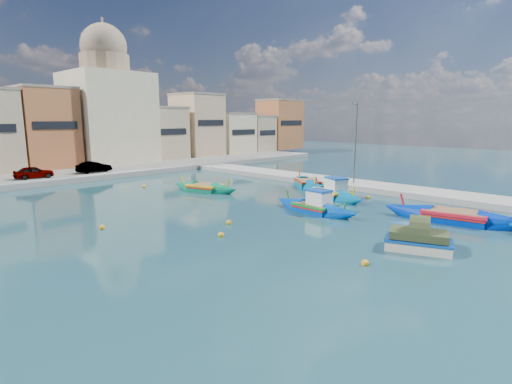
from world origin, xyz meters
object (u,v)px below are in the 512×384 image
tender_near (418,241)px  luzzu_cyan_mid (307,184)px  church_block (108,105)px  luzzu_turquoise_cabin (333,193)px  quay_street_lamp (355,143)px  luzzu_blue_cabin (315,208)px  luzzu_blue_south (454,218)px  luzzu_green (204,189)px

tender_near → luzzu_cyan_mid: bearing=53.5°
church_block → luzzu_cyan_mid: church_block is taller
luzzu_turquoise_cabin → tender_near: (-8.78, -10.80, 0.16)m
quay_street_lamp → luzzu_blue_cabin: size_ratio=1.10×
quay_street_lamp → tender_near: (-13.98, -11.91, -3.85)m
church_block → quay_street_lamp: size_ratio=2.39×
church_block → luzzu_cyan_mid: size_ratio=2.55×
church_block → luzzu_turquoise_cabin: size_ratio=2.28×
luzzu_turquoise_cabin → luzzu_blue_south: 10.38m
luzzu_turquoise_cabin → tender_near: 13.92m
luzzu_blue_cabin → quay_street_lamp: bearing=16.8°
luzzu_blue_south → quay_street_lamp: bearing=58.9°
luzzu_green → church_block: bearing=82.0°
luzzu_green → luzzu_blue_south: (4.11, -20.28, 0.03)m
luzzu_turquoise_cabin → luzzu_cyan_mid: bearing=59.9°
luzzu_green → luzzu_blue_south: 20.70m
luzzu_blue_cabin → luzzu_green: 12.19m
luzzu_cyan_mid → luzzu_blue_cabin: bearing=-140.5°
church_block → luzzu_green: size_ratio=2.55×
luzzu_turquoise_cabin → luzzu_blue_cabin: size_ratio=1.15×
church_block → luzzu_green: 26.59m
church_block → tender_near: size_ratio=5.33×
quay_street_lamp → church_block: bearing=102.3°
luzzu_cyan_mid → tender_near: luzzu_cyan_mid is taller
quay_street_lamp → luzzu_green: 14.73m
luzzu_blue_south → luzzu_green: bearing=101.5°
tender_near → luzzu_blue_south: bearing=4.5°
church_block → luzzu_blue_south: (0.59, -45.35, -8.13)m
luzzu_cyan_mid → luzzu_blue_south: (-4.41, -15.01, 0.03)m
luzzu_green → luzzu_blue_south: bearing=-78.5°
tender_near → luzzu_green: bearing=81.8°
luzzu_blue_south → tender_near: bearing=-175.5°
luzzu_blue_cabin → luzzu_green: (-0.15, 12.19, -0.07)m
quay_street_lamp → tender_near: quay_street_lamp is taller
luzzu_blue_cabin → luzzu_blue_south: size_ratio=0.77×
luzzu_turquoise_cabin → luzzu_cyan_mid: (2.76, 4.76, -0.08)m
church_block → luzzu_cyan_mid: 31.81m
luzzu_turquoise_cabin → luzzu_cyan_mid: luzzu_turquoise_cabin is taller
luzzu_cyan_mid → tender_near: (-11.54, -15.56, 0.23)m
luzzu_green → luzzu_blue_cabin: bearing=-89.3°
luzzu_green → luzzu_blue_south: luzzu_blue_south is taller
luzzu_cyan_mid → luzzu_blue_south: size_ratio=0.79×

